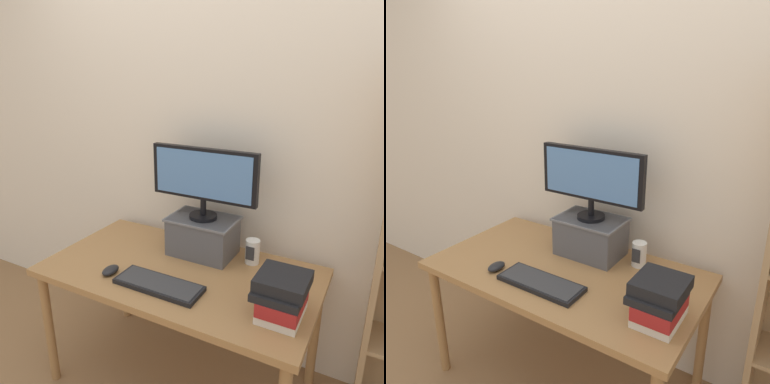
{
  "view_description": "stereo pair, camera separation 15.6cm",
  "coord_description": "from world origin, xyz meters",
  "views": [
    {
      "loc": [
        0.86,
        -1.47,
        1.7
      ],
      "look_at": [
        0.02,
        0.08,
        1.12
      ],
      "focal_mm": 35.0,
      "sensor_mm": 36.0,
      "label": 1
    },
    {
      "loc": [
        1.0,
        -1.38,
        1.7
      ],
      "look_at": [
        0.02,
        0.08,
        1.12
      ],
      "focal_mm": 35.0,
      "sensor_mm": 36.0,
      "label": 2
    }
  ],
  "objects": [
    {
      "name": "desk_speaker",
      "position": [
        0.3,
        0.24,
        0.79
      ],
      "size": [
        0.08,
        0.08,
        0.13
      ],
      "color": "silver",
      "rests_on": "desk"
    },
    {
      "name": "book_stack",
      "position": [
        0.56,
        -0.13,
        0.82
      ],
      "size": [
        0.21,
        0.23,
        0.19
      ],
      "color": "silver",
      "rests_on": "desk"
    },
    {
      "name": "computer_mouse",
      "position": [
        -0.29,
        -0.2,
        0.74
      ],
      "size": [
        0.06,
        0.1,
        0.04
      ],
      "color": "black",
      "rests_on": "desk"
    },
    {
      "name": "riser_box",
      "position": [
        0.02,
        0.21,
        0.83
      ],
      "size": [
        0.37,
        0.26,
        0.21
      ],
      "color": "#515156",
      "rests_on": "desk"
    },
    {
      "name": "keyboard",
      "position": [
        -0.01,
        -0.19,
        0.73
      ],
      "size": [
        0.43,
        0.16,
        0.02
      ],
      "color": "black",
      "rests_on": "desk"
    },
    {
      "name": "desk",
      "position": [
        0.0,
        0.0,
        0.65
      ],
      "size": [
        1.39,
        0.76,
        0.72
      ],
      "color": "#9E7042",
      "rests_on": "ground_plane"
    },
    {
      "name": "ground_plane",
      "position": [
        0.0,
        0.0,
        0.0
      ],
      "size": [
        12.0,
        12.0,
        0.0
      ],
      "primitive_type": "plane",
      "color": "olive"
    },
    {
      "name": "computer_monitor",
      "position": [
        0.02,
        0.21,
        1.16
      ],
      "size": [
        0.59,
        0.15,
        0.38
      ],
      "color": "black",
      "rests_on": "riser_box"
    },
    {
      "name": "back_wall",
      "position": [
        0.0,
        0.47,
        1.3
      ],
      "size": [
        7.0,
        0.08,
        2.6
      ],
      "color": "beige",
      "rests_on": "ground_plane"
    }
  ]
}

